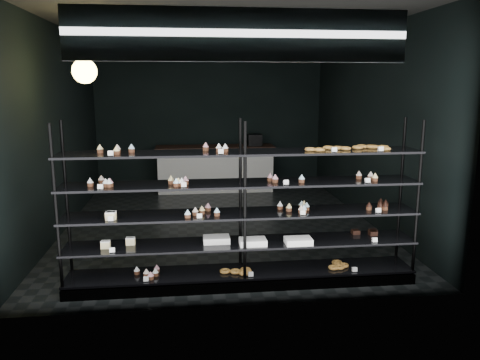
# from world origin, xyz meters

# --- Properties ---
(room) EXTENTS (5.01, 6.01, 3.20)m
(room) POSITION_xyz_m (0.00, 0.00, 1.60)
(room) COLOR black
(room) RESTS_ON ground
(display_shelf) EXTENTS (4.00, 0.50, 1.91)m
(display_shelf) POSITION_xyz_m (0.06, -2.45, 0.63)
(display_shelf) COLOR black
(display_shelf) RESTS_ON room
(signage) EXTENTS (3.30, 0.05, 0.50)m
(signage) POSITION_xyz_m (0.00, -2.93, 2.75)
(signage) COLOR #0B0C3B
(signage) RESTS_ON room
(pendant_lamp) EXTENTS (0.31, 0.31, 0.88)m
(pendant_lamp) POSITION_xyz_m (-1.78, -1.34, 2.45)
(pendant_lamp) COLOR black
(pendant_lamp) RESTS_ON room
(service_counter) EXTENTS (2.55, 0.65, 1.23)m
(service_counter) POSITION_xyz_m (0.09, 2.50, 0.50)
(service_counter) COLOR beige
(service_counter) RESTS_ON room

